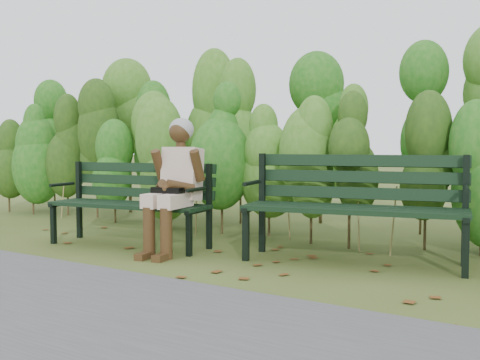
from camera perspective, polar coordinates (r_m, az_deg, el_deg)
The scene contains 7 objects.
ground at distance 5.54m, azimuth -1.96°, elevation -7.97°, with size 80.00×80.00×0.00m, color #3D4A19.
footpath at distance 3.97m, azimuth -20.67°, elevation -12.80°, with size 60.00×2.50×0.01m, color #474749.
hedge_band at distance 7.04m, azimuth 6.64°, elevation 4.79°, with size 11.04×1.67×2.42m.
leaf_litter at distance 5.45m, azimuth -0.85°, elevation -8.13°, with size 5.74×2.23×0.01m.
bench_left at distance 6.31m, azimuth -10.72°, elevation -1.67°, with size 1.89×0.85×0.91m.
bench_right at distance 5.43m, azimuth 11.62°, elevation -1.84°, with size 2.13×1.06×1.02m.
seated_woman at distance 5.79m, azimuth -6.62°, elevation 0.27°, with size 0.58×0.86×1.39m.
Camera 1 is at (3.07, -4.47, 1.12)m, focal length 42.00 mm.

